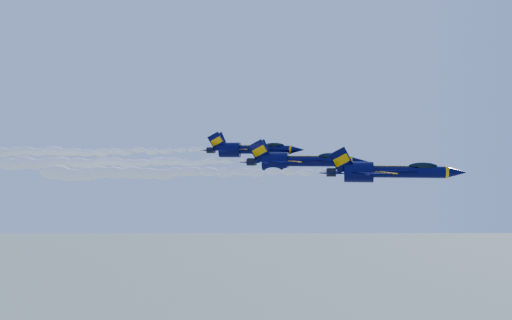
# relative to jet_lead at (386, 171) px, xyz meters

# --- Properties ---
(jet_lead) EXTENTS (18.21, 14.93, 6.77)m
(jet_lead) POSITION_rel_jet_lead_xyz_m (0.00, 0.00, 0.00)
(jet_lead) COLOR black
(smoke_trail_jet_lead) EXTENTS (41.21, 2.17, 1.96)m
(smoke_trail_jet_lead) POSITION_rel_jet_lead_xyz_m (-28.38, 0.00, -0.44)
(smoke_trail_jet_lead) COLOR white
(jet_second) EXTENTS (18.10, 14.85, 6.73)m
(jet_second) POSITION_rel_jet_lead_xyz_m (-12.29, 7.58, 1.13)
(jet_second) COLOR black
(smoke_trail_jet_second) EXTENTS (41.21, 2.16, 1.95)m
(smoke_trail_jet_second) POSITION_rel_jet_lead_xyz_m (-40.63, 7.58, 0.69)
(smoke_trail_jet_second) COLOR white
(jet_third) EXTENTS (16.07, 13.19, 5.97)m
(jet_third) POSITION_rel_jet_lead_xyz_m (-21.09, 14.17, 2.80)
(jet_third) COLOR black
(smoke_trail_jet_third) EXTENTS (41.21, 1.92, 1.73)m
(smoke_trail_jet_third) POSITION_rel_jet_lead_xyz_m (-48.57, 14.17, 2.38)
(smoke_trail_jet_third) COLOR white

